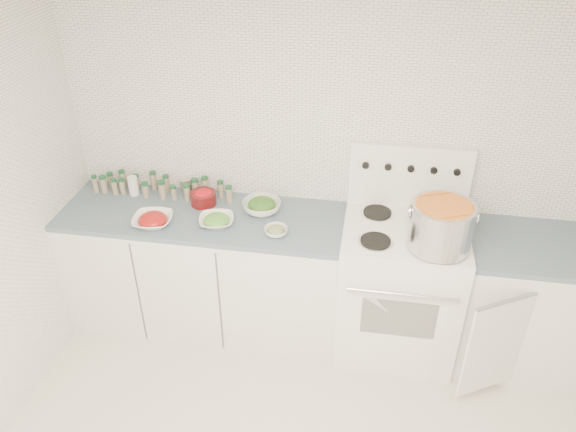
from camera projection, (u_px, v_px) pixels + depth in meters
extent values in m
cube|color=white|center=(335.00, 153.00, 3.60)|extent=(3.50, 0.02, 2.50)
cube|color=white|center=(207.00, 271.00, 3.89)|extent=(1.85, 0.62, 0.86)
cube|color=slate|center=(202.00, 216.00, 3.65)|extent=(1.85, 0.62, 0.03)
cube|color=white|center=(398.00, 289.00, 3.68)|extent=(0.76, 0.65, 0.92)
cube|color=black|center=(399.00, 318.00, 3.40)|extent=(0.45, 0.01, 0.28)
cylinder|color=silver|center=(403.00, 295.00, 3.24)|extent=(0.65, 0.02, 0.02)
cube|color=white|center=(406.00, 231.00, 3.43)|extent=(0.76, 0.65, 0.01)
cube|color=white|center=(409.00, 176.00, 3.56)|extent=(0.76, 0.06, 0.43)
cylinder|color=silver|center=(376.00, 241.00, 3.32)|extent=(0.21, 0.21, 0.01)
cylinder|color=black|center=(376.00, 241.00, 3.31)|extent=(0.18, 0.18, 0.01)
cylinder|color=silver|center=(438.00, 247.00, 3.27)|extent=(0.21, 0.21, 0.01)
cylinder|color=black|center=(438.00, 246.00, 3.26)|extent=(0.18, 0.18, 0.01)
cylinder|color=silver|center=(377.00, 213.00, 3.58)|extent=(0.21, 0.21, 0.01)
cylinder|color=black|center=(377.00, 212.00, 3.58)|extent=(0.18, 0.18, 0.01)
cylinder|color=silver|center=(435.00, 218.00, 3.53)|extent=(0.21, 0.21, 0.01)
cylinder|color=black|center=(435.00, 217.00, 3.53)|extent=(0.18, 0.18, 0.01)
cylinder|color=black|center=(366.00, 165.00, 3.53)|extent=(0.04, 0.02, 0.04)
cylinder|color=black|center=(388.00, 167.00, 3.51)|extent=(0.04, 0.02, 0.04)
cylinder|color=black|center=(411.00, 168.00, 3.49)|extent=(0.04, 0.02, 0.04)
cylinder|color=black|center=(434.00, 170.00, 3.47)|extent=(0.04, 0.02, 0.04)
cylinder|color=black|center=(457.00, 172.00, 3.45)|extent=(0.04, 0.02, 0.04)
cube|color=white|center=(528.00, 305.00, 3.60)|extent=(0.89, 0.62, 0.86)
cube|color=slate|center=(545.00, 248.00, 3.35)|extent=(0.89, 0.62, 0.03)
cube|color=white|center=(494.00, 347.00, 3.29)|extent=(0.35, 0.22, 0.70)
cylinder|color=silver|center=(441.00, 226.00, 3.19)|extent=(0.36, 0.36, 0.27)
cylinder|color=orange|center=(444.00, 208.00, 3.12)|extent=(0.32, 0.32, 0.03)
torus|color=silver|center=(410.00, 211.00, 3.17)|extent=(0.01, 0.09, 0.09)
torus|color=silver|center=(477.00, 217.00, 3.12)|extent=(0.01, 0.09, 0.09)
imported|color=white|center=(153.00, 221.00, 3.52)|extent=(0.27, 0.27, 0.06)
ellipsoid|color=#A50E13|center=(153.00, 219.00, 3.51)|extent=(0.18, 0.18, 0.08)
imported|color=white|center=(217.00, 221.00, 3.52)|extent=(0.26, 0.26, 0.05)
ellipsoid|color=#519C33|center=(216.00, 220.00, 3.51)|extent=(0.16, 0.16, 0.07)
imported|color=white|center=(262.00, 207.00, 3.64)|extent=(0.28, 0.28, 0.08)
ellipsoid|color=#245518|center=(262.00, 204.00, 3.63)|extent=(0.18, 0.18, 0.08)
imported|color=white|center=(276.00, 231.00, 3.43)|extent=(0.18, 0.18, 0.05)
ellipsoid|color=#374E1F|center=(276.00, 230.00, 3.42)|extent=(0.11, 0.11, 0.05)
cylinder|color=#540E0F|center=(203.00, 198.00, 3.72)|extent=(0.17, 0.17, 0.09)
ellipsoid|color=red|center=(203.00, 194.00, 3.71)|extent=(0.13, 0.13, 0.06)
cylinder|color=white|center=(133.00, 186.00, 3.82)|extent=(0.07, 0.07, 0.13)
cylinder|color=#ADA892|center=(186.00, 186.00, 3.85)|extent=(0.08, 0.08, 0.10)
cylinder|color=gray|center=(111.00, 181.00, 3.92)|extent=(0.04, 0.04, 0.09)
cylinder|color=#154A28|center=(110.00, 174.00, 3.90)|extent=(0.04, 0.04, 0.02)
cylinder|color=gray|center=(123.00, 180.00, 3.91)|extent=(0.04, 0.04, 0.11)
cylinder|color=#154A28|center=(121.00, 172.00, 3.87)|extent=(0.04, 0.04, 0.02)
cylinder|color=gray|center=(136.00, 183.00, 3.89)|extent=(0.04, 0.04, 0.10)
cylinder|color=#154A28|center=(135.00, 176.00, 3.86)|extent=(0.05, 0.05, 0.02)
cylinder|color=gray|center=(154.00, 182.00, 3.88)|extent=(0.04, 0.04, 0.12)
cylinder|color=#154A28|center=(152.00, 173.00, 3.84)|extent=(0.04, 0.04, 0.02)
cylinder|color=gray|center=(167.00, 185.00, 3.85)|extent=(0.04, 0.04, 0.11)
cylinder|color=#154A28|center=(165.00, 176.00, 3.81)|extent=(0.04, 0.04, 0.02)
cylinder|color=gray|center=(195.00, 188.00, 3.83)|extent=(0.05, 0.05, 0.10)
cylinder|color=#154A28|center=(195.00, 180.00, 3.79)|extent=(0.05, 0.05, 0.02)
cylinder|color=gray|center=(205.00, 187.00, 3.82)|extent=(0.04, 0.04, 0.12)
cylinder|color=#154A28|center=(205.00, 178.00, 3.78)|extent=(0.05, 0.05, 0.02)
cylinder|color=gray|center=(221.00, 190.00, 3.80)|extent=(0.04, 0.04, 0.10)
cylinder|color=#154A28|center=(220.00, 182.00, 3.76)|extent=(0.04, 0.04, 0.02)
cylinder|color=gray|center=(104.00, 185.00, 3.84)|extent=(0.04, 0.04, 0.11)
cylinder|color=#154A28|center=(102.00, 177.00, 3.81)|extent=(0.05, 0.05, 0.02)
cylinder|color=gray|center=(123.00, 187.00, 3.83)|extent=(0.04, 0.04, 0.10)
cylinder|color=#154A28|center=(121.00, 180.00, 3.80)|extent=(0.04, 0.04, 0.02)
cylinder|color=gray|center=(115.00, 188.00, 3.83)|extent=(0.04, 0.04, 0.10)
cylinder|color=#154A28|center=(113.00, 180.00, 3.80)|extent=(0.04, 0.04, 0.02)
cylinder|color=gray|center=(146.00, 191.00, 3.80)|extent=(0.04, 0.04, 0.09)
cylinder|color=#154A28|center=(144.00, 184.00, 3.77)|extent=(0.05, 0.05, 0.02)
cylinder|color=gray|center=(163.00, 191.00, 3.77)|extent=(0.05, 0.05, 0.12)
cylinder|color=#154A28|center=(161.00, 182.00, 3.74)|extent=(0.05, 0.05, 0.02)
cylinder|color=gray|center=(174.00, 194.00, 3.77)|extent=(0.04, 0.04, 0.09)
cylinder|color=#154A28|center=(173.00, 187.00, 3.74)|extent=(0.04, 0.04, 0.02)
cylinder|color=gray|center=(187.00, 194.00, 3.75)|extent=(0.04, 0.04, 0.11)
cylinder|color=#154A28|center=(186.00, 186.00, 3.72)|extent=(0.04, 0.04, 0.02)
cylinder|color=gray|center=(229.00, 196.00, 3.72)|extent=(0.04, 0.04, 0.11)
cylinder|color=#154A28|center=(229.00, 187.00, 3.69)|extent=(0.04, 0.04, 0.02)
cylinder|color=gray|center=(95.00, 185.00, 3.85)|extent=(0.04, 0.04, 0.11)
cylinder|color=#154A28|center=(94.00, 177.00, 3.82)|extent=(0.04, 0.04, 0.02)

